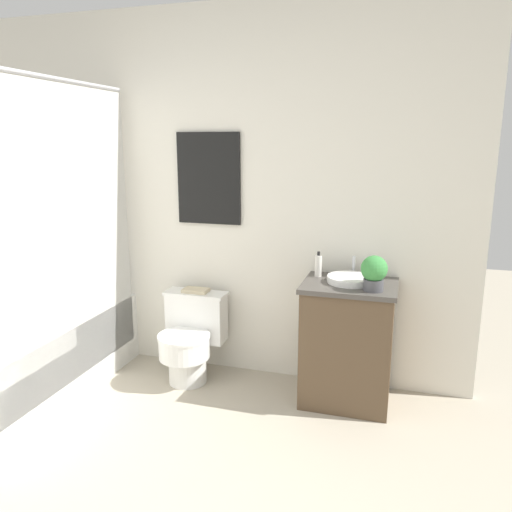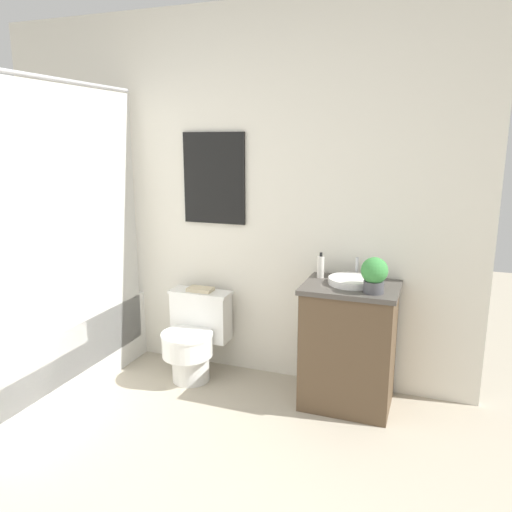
% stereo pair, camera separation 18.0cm
% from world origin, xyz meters
% --- Properties ---
extents(wall_back, '(3.49, 0.07, 2.50)m').
position_xyz_m(wall_back, '(-0.00, 2.32, 1.25)').
color(wall_back, silver).
rests_on(wall_back, ground_plane).
extents(shower_area, '(0.58, 1.58, 1.98)m').
position_xyz_m(shower_area, '(-0.94, 1.50, 0.30)').
color(shower_area, white).
rests_on(shower_area, ground_plane).
extents(toilet, '(0.44, 0.48, 0.60)m').
position_xyz_m(toilet, '(-0.12, 2.05, 0.30)').
color(toilet, white).
rests_on(toilet, ground_plane).
extents(vanity, '(0.57, 0.46, 0.78)m').
position_xyz_m(vanity, '(0.95, 2.05, 0.39)').
color(vanity, brown).
rests_on(vanity, ground_plane).
extents(sink, '(0.29, 0.32, 0.13)m').
position_xyz_m(sink, '(0.95, 2.07, 0.80)').
color(sink, white).
rests_on(sink, vanity).
extents(soap_bottle, '(0.05, 0.05, 0.16)m').
position_xyz_m(soap_bottle, '(0.74, 2.15, 0.85)').
color(soap_bottle, silver).
rests_on(soap_bottle, vanity).
extents(potted_plant, '(0.15, 0.15, 0.21)m').
position_xyz_m(potted_plant, '(1.10, 1.93, 0.89)').
color(potted_plant, '#4C4C51').
rests_on(potted_plant, vanity).
extents(book_on_tank, '(0.18, 0.11, 0.02)m').
position_xyz_m(book_on_tank, '(-0.12, 2.16, 0.61)').
color(book_on_tank, beige).
rests_on(book_on_tank, toilet).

